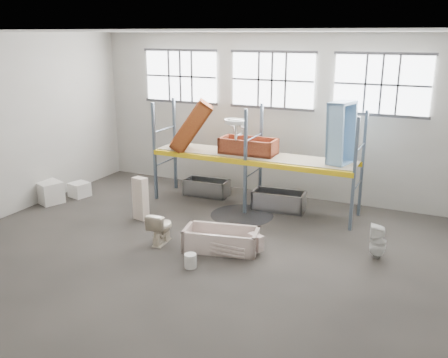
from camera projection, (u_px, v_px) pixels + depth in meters
The scene contains 33 objects.
floor at pixel (197, 254), 11.48m from camera, with size 12.00×10.00×0.10m, color #46413C.
ceiling at pixel (193, 29), 10.01m from camera, with size 12.00×10.00×0.10m, color silver.
wall_back at pixel (272, 116), 15.12m from camera, with size 12.00×0.10×5.00m, color #A09E95.
wall_front at pixel (12, 229), 6.37m from camera, with size 12.00×0.10×5.00m, color #AAA89F.
wall_left at pixel (0, 127), 13.21m from camera, with size 0.10×10.00×5.00m, color #AFACA3.
window_left at pixel (181, 76), 16.01m from camera, with size 2.60×0.04×1.60m, color white.
window_mid at pixel (272, 80), 14.71m from camera, with size 2.60×0.04×1.60m, color white.
window_right at pixel (382, 85), 13.40m from camera, with size 2.60×0.04×1.60m, color white.
rack_upright_la at pixel (155, 152), 14.77m from camera, with size 0.08×0.08×3.00m, color slate.
rack_upright_lb at pixel (175, 144), 15.81m from camera, with size 0.08×0.08×3.00m, color slate.
rack_upright_ma at pixel (245, 163), 13.54m from camera, with size 0.08×0.08×3.00m, color slate.
rack_upright_mb at pixel (261, 153), 14.58m from camera, with size 0.08×0.08×3.00m, color slate.
rack_upright_ra at pixel (354, 175), 12.32m from camera, with size 0.08×0.08×3.00m, color slate.
rack_upright_rb at pixel (363, 164), 13.36m from camera, with size 0.08×0.08×3.00m, color slate.
rack_beam_front at pixel (245, 163), 13.54m from camera, with size 6.00×0.10×0.14m, color yellow.
rack_beam_back at pixel (261, 153), 14.58m from camera, with size 6.00×0.10×0.14m, color yellow.
shelf_deck at pixel (253, 155), 14.04m from camera, with size 5.90×1.10×0.03m, color gray.
wet_patch at pixel (242, 215), 13.80m from camera, with size 1.80×1.80×0.00m, color black.
bathtub_beige at pixel (221, 239), 11.55m from camera, with size 1.75×0.82×0.52m, color beige, non-canonical shape.
cistern_spare at pixel (256, 242), 11.35m from camera, with size 0.39×0.18×0.37m, color beige.
sink_in_tub at pixel (231, 241), 11.67m from camera, with size 0.43×0.43×0.15m, color beige.
toilet_beige at pixel (161, 227), 11.87m from camera, with size 0.45×0.80×0.81m, color beige.
cistern_tall at pixel (141, 199), 13.35m from camera, with size 0.39×0.25×1.20m, color beige.
toilet_white at pixel (378, 241), 11.07m from camera, with size 0.36×0.37×0.81m, color white.
steel_tub_left at pixel (207, 187), 15.45m from camera, with size 1.39×0.65×0.51m, color #94989B, non-canonical shape.
steel_tub_right at pixel (279, 200), 14.18m from camera, with size 1.50×0.70×0.55m, color #A1A2A8, non-canonical shape.
rust_tub_flat at pixel (248, 146), 14.09m from camera, with size 1.64×0.77×0.46m, color brown, non-canonical shape.
rust_tub_tilted at pixel (191, 126), 14.50m from camera, with size 1.64×0.77×0.46m, color #944D16, non-canonical shape.
sink_on_shelf at pixel (236, 139), 13.74m from camera, with size 0.68×0.52×0.60m, color silver.
blue_tub_upright at pixel (341, 134), 12.89m from camera, with size 1.71×0.80×0.48m, color #84B0D9, non-canonical shape.
bucket at pixel (190, 261), 10.68m from camera, with size 0.27×0.27×0.32m, color silver.
carton_near at pixel (49, 192), 14.77m from camera, with size 0.76×0.65×0.65m, color silver.
carton_far at pixel (79, 189), 15.34m from camera, with size 0.54×0.54×0.45m, color silver.
Camera 1 is at (5.04, -9.21, 4.96)m, focal length 38.92 mm.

